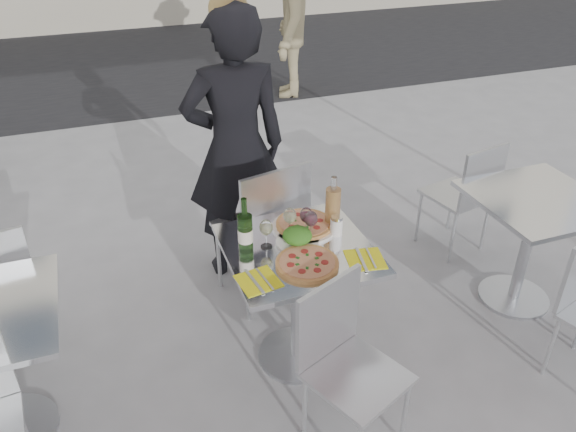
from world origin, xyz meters
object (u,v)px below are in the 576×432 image
object	(u,v)px
side_chair_rfar	(468,190)
salad_plate	(297,237)
side_table_right	(531,228)
wineglass_white_a	(266,228)
carafe	(333,206)
sugar_shaker	(336,226)
pedestrian_b	(287,18)
wineglass_red_a	(311,220)
napkin_right	(365,259)
wineglass_white_b	(290,216)
wine_bottle	(245,231)
pizza_far	(304,225)
wineglass_red_b	(306,216)
chair_near	(344,354)
chair_far	(266,224)
main_table	(298,281)
pizza_near	(307,263)
woman_diner	(236,149)
napkin_left	(258,281)

from	to	relation	value
side_chair_rfar	salad_plate	bearing A→B (deg)	8.69
side_table_right	wineglass_white_a	bearing A→B (deg)	177.85
carafe	sugar_shaker	xyz separation A→B (m)	(-0.01, -0.09, -0.06)
salad_plate	pedestrian_b	bearing A→B (deg)	70.83
wineglass_red_a	napkin_right	world-z (taller)	wineglass_red_a
wineglass_white_b	wine_bottle	bearing A→B (deg)	-166.52
pizza_far	wineglass_red_b	distance (m)	0.11
wineglass_red_b	pedestrian_b	bearing A→B (deg)	71.45
chair_near	salad_plate	xyz separation A→B (m)	(-0.01, 0.57, 0.28)
salad_plate	carafe	bearing A→B (deg)	21.70
chair_far	wine_bottle	size ratio (longest dim) A/B	3.34
side_chair_rfar	wineglass_red_a	bearing A→B (deg)	9.03
wineglass_white_b	wineglass_red_b	world-z (taller)	same
side_table_right	sugar_shaker	size ratio (longest dim) A/B	7.01
main_table	wineglass_red_b	distance (m)	0.35
chair_near	carafe	distance (m)	0.79
carafe	wineglass_white_b	distance (m)	0.24
chair_near	wine_bottle	world-z (taller)	wine_bottle
carafe	wine_bottle	bearing A→B (deg)	-172.43
wineglass_white_b	side_chair_rfar	bearing A→B (deg)	17.45
chair_near	wineglass_red_b	size ratio (longest dim) A/B	5.41
salad_plate	wineglass_white_a	world-z (taller)	wineglass_white_a
side_chair_rfar	chair_far	bearing A→B (deg)	-9.22
pizza_near	napkin_right	world-z (taller)	pizza_near
side_chair_rfar	sugar_shaker	size ratio (longest dim) A/B	7.95
chair_near	woman_diner	xyz separation A→B (m)	(-0.08, 1.48, 0.39)
chair_far	side_chair_rfar	size ratio (longest dim) A/B	1.16
carafe	chair_far	bearing A→B (deg)	122.29
napkin_left	main_table	bearing A→B (deg)	27.13
pedestrian_b	wine_bottle	size ratio (longest dim) A/B	6.25
pedestrian_b	wineglass_white_b	distance (m)	4.38
chair_far	napkin_right	size ratio (longest dim) A/B	4.66
woman_diner	wineglass_white_b	distance (m)	0.83
carafe	sugar_shaker	size ratio (longest dim) A/B	2.71
salad_plate	chair_near	bearing A→B (deg)	-88.90
side_chair_rfar	napkin_left	bearing A→B (deg)	12.24
side_chair_rfar	wine_bottle	xyz separation A→B (m)	(-1.73, -0.52, 0.36)
pedestrian_b	wineglass_red_a	distance (m)	4.41
pizza_far	wine_bottle	xyz separation A→B (m)	(-0.35, -0.10, 0.10)
chair_far	wineglass_white_b	size ratio (longest dim) A/B	6.25
chair_near	chair_far	bearing A→B (deg)	68.24
chair_near	main_table	bearing A→B (deg)	69.33
pedestrian_b	wineglass_white_a	distance (m)	4.49
side_table_right	wineglass_white_b	size ratio (longest dim) A/B	4.76
pizza_near	wineglass_red_a	bearing A→B (deg)	64.08
pedestrian_b	pizza_near	distance (m)	4.65
main_table	salad_plate	bearing A→B (deg)	75.09
woman_diner	wine_bottle	xyz separation A→B (m)	(-0.20, -0.88, -0.03)
pedestrian_b	side_table_right	bearing A→B (deg)	20.49
pizza_far	napkin_left	world-z (taller)	pizza_far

